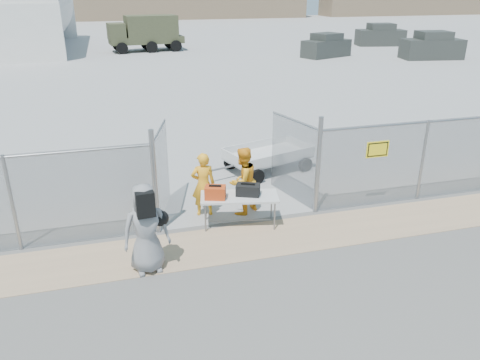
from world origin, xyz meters
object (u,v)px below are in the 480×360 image
object	(u,v)px
visitor	(146,229)
security_worker_right	(243,181)
utility_trailer	(268,158)
security_worker_left	(203,185)
folding_table	(239,210)

from	to	relation	value
visitor	security_worker_right	bearing A→B (deg)	32.74
visitor	utility_trailer	xyz separation A→B (m)	(4.11, 4.66, -0.53)
security_worker_right	visitor	bearing A→B (deg)	7.05
utility_trailer	security_worker_left	bearing A→B (deg)	-152.71
visitor	utility_trailer	world-z (taller)	visitor
folding_table	utility_trailer	distance (m)	3.76
security_worker_left	visitor	distance (m)	2.67
folding_table	security_worker_left	world-z (taller)	security_worker_left
visitor	utility_trailer	bearing A→B (deg)	43.15
security_worker_right	folding_table	bearing A→B (deg)	36.65
folding_table	utility_trailer	xyz separation A→B (m)	(1.83, 3.29, 0.02)
visitor	security_worker_left	bearing A→B (deg)	48.33
security_worker_left	security_worker_right	xyz separation A→B (m)	(0.97, -0.15, 0.05)
utility_trailer	security_worker_right	bearing A→B (deg)	-137.93
security_worker_right	utility_trailer	size ratio (longest dim) A/B	0.52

